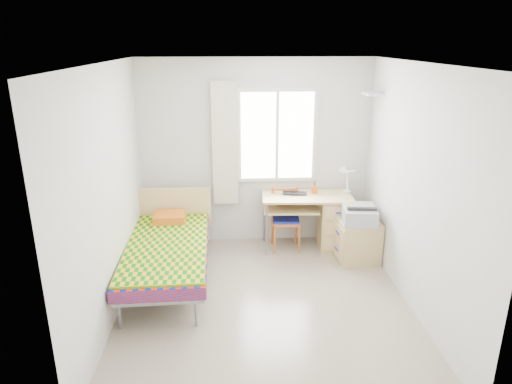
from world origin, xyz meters
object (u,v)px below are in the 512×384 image
bed (168,248)px  cabinet (357,241)px  chair (286,215)px  desk (329,219)px  printer (359,214)px

bed → cabinet: bed is taller
chair → cabinet: size_ratio=1.53×
desk → printer: 0.61m
desk → chair: size_ratio=1.44×
chair → cabinet: (0.89, -0.48, -0.20)m
bed → printer: bearing=6.6°
bed → cabinet: 2.46m
bed → printer: size_ratio=3.96×
bed → printer: 2.45m
bed → desk: size_ratio=1.65×
cabinet → printer: 0.39m
chair → bed: bearing=-147.1°
bed → chair: (1.53, 0.84, 0.06)m
desk → printer: (0.27, -0.48, 0.26)m
cabinet → chair: bearing=146.8°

